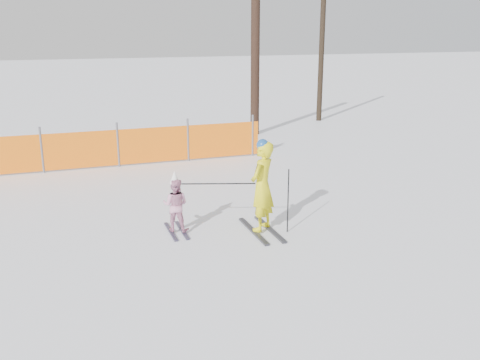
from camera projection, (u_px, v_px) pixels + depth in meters
The scene contains 6 objects.
ground at pixel (249, 239), 9.92m from camera, with size 120.00×120.00×0.00m, color white.
adult at pixel (262, 186), 10.04m from camera, with size 0.74×1.44×1.81m.
child at pixel (175, 204), 10.10m from camera, with size 0.62×0.98×1.21m.
ski_poles at pixel (252, 192), 10.04m from camera, with size 1.91×0.69×1.25m.
safety_fence at pixel (5, 155), 13.95m from camera, with size 14.20×0.06×1.25m.
tree_trunks at pixel (278, 56), 19.71m from camera, with size 3.85×2.13×5.55m.
Camera 1 is at (-3.19, -8.66, 3.79)m, focal length 40.00 mm.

